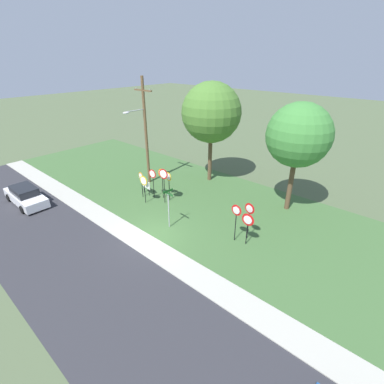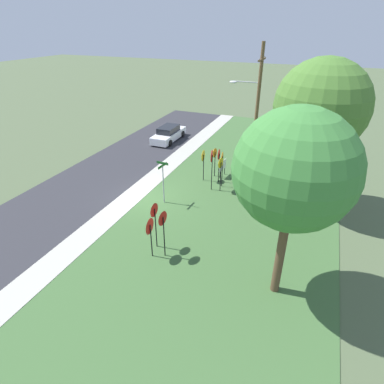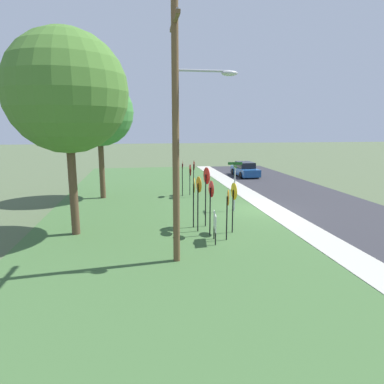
% 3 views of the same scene
% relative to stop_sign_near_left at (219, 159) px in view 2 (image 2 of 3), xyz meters
% --- Properties ---
extents(ground_plane, '(160.00, 160.00, 0.00)m').
position_rel_stop_sign_near_left_xyz_m(ground_plane, '(4.09, -3.81, -1.84)').
color(ground_plane, '#4C5B3D').
extents(road_asphalt, '(44.00, 6.40, 0.01)m').
position_rel_stop_sign_near_left_xyz_m(road_asphalt, '(4.09, -8.61, -1.83)').
color(road_asphalt, '#2D2D33').
rests_on(road_asphalt, ground_plane).
extents(sidewalk_strip, '(44.00, 1.60, 0.06)m').
position_rel_stop_sign_near_left_xyz_m(sidewalk_strip, '(4.09, -4.61, -1.81)').
color(sidewalk_strip, '#ADAA9E').
rests_on(sidewalk_strip, ground_plane).
extents(grass_median, '(44.00, 12.00, 0.04)m').
position_rel_stop_sign_near_left_xyz_m(grass_median, '(4.09, 2.19, -1.82)').
color(grass_median, '#3D6033').
rests_on(grass_median, ground_plane).
extents(stop_sign_near_left, '(0.73, 0.11, 2.47)m').
position_rel_stop_sign_near_left_xyz_m(stop_sign_near_left, '(0.00, 0.00, 0.00)').
color(stop_sign_near_left, black).
rests_on(stop_sign_near_left, grass_median).
extents(stop_sign_near_right, '(0.79, 0.16, 2.89)m').
position_rel_stop_sign_near_left_xyz_m(stop_sign_near_right, '(1.37, -0.07, 0.33)').
color(stop_sign_near_right, black).
rests_on(stop_sign_near_right, grass_median).
extents(stop_sign_far_left, '(0.66, 0.14, 2.19)m').
position_rel_stop_sign_near_left_xyz_m(stop_sign_far_left, '(-0.77, -0.56, -0.22)').
color(stop_sign_far_left, black).
rests_on(stop_sign_far_left, grass_median).
extents(stop_sign_far_center, '(0.72, 0.13, 2.57)m').
position_rel_stop_sign_near_left_xyz_m(stop_sign_far_center, '(0.63, 0.44, 0.07)').
color(stop_sign_far_center, black).
rests_on(stop_sign_far_center, grass_median).
extents(stop_sign_far_right, '(0.70, 0.13, 2.41)m').
position_rel_stop_sign_near_left_xyz_m(stop_sign_far_right, '(1.28, 0.54, -0.05)').
color(stop_sign_far_right, black).
rests_on(stop_sign_far_right, grass_median).
extents(stop_sign_center_tall, '(0.77, 0.11, 2.31)m').
position_rel_stop_sign_near_left_xyz_m(stop_sign_center_tall, '(0.21, -1.10, -0.11)').
color(stop_sign_center_tall, black).
rests_on(stop_sign_center_tall, grass_median).
extents(yield_sign_near_left, '(0.72, 0.11, 2.56)m').
position_rel_stop_sign_near_left_xyz_m(yield_sign_near_left, '(8.36, -0.61, 0.11)').
color(yield_sign_near_left, black).
rests_on(yield_sign_near_left, grass_median).
extents(yield_sign_near_right, '(0.72, 0.12, 2.55)m').
position_rel_stop_sign_near_left_xyz_m(yield_sign_near_right, '(8.84, 0.10, 0.11)').
color(yield_sign_near_right, black).
rests_on(yield_sign_near_right, grass_median).
extents(yield_sign_far_left, '(0.82, 0.11, 2.18)m').
position_rel_stop_sign_near_left_xyz_m(yield_sign_far_left, '(9.11, -0.48, -0.19)').
color(yield_sign_far_left, black).
rests_on(yield_sign_far_left, grass_median).
extents(street_name_post, '(0.96, 0.82, 2.81)m').
position_rel_stop_sign_near_left_xyz_m(street_name_post, '(4.17, -2.28, -0.11)').
color(street_name_post, '#9EA0A8').
rests_on(street_name_post, grass_median).
extents(utility_pole, '(2.10, 2.24, 9.18)m').
position_rel_stop_sign_near_left_xyz_m(utility_pole, '(-2.70, 1.69, 3.14)').
color(utility_pole, brown).
rests_on(utility_pole, grass_median).
extents(notice_board, '(1.09, 0.18, 1.25)m').
position_rel_stop_sign_near_left_xyz_m(notice_board, '(-0.94, 0.02, -0.96)').
color(notice_board, black).
rests_on(notice_board, grass_median).
extents(oak_tree_left, '(5.14, 5.14, 8.78)m').
position_rel_stop_sign_near_left_xyz_m(oak_tree_left, '(1.11, 5.99, 4.40)').
color(oak_tree_left, brown).
rests_on(oak_tree_left, grass_median).
extents(oak_tree_right, '(4.45, 4.45, 7.94)m').
position_rel_stop_sign_near_left_xyz_m(oak_tree_right, '(9.04, 5.55, 3.89)').
color(oak_tree_right, brown).
rests_on(oak_tree_right, grass_median).
extents(parked_hatchback_near, '(4.70, 1.91, 1.39)m').
position_rel_stop_sign_near_left_xyz_m(parked_hatchback_near, '(-6.88, -7.35, -1.19)').
color(parked_hatchback_near, silver).
rests_on(parked_hatchback_near, road_asphalt).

